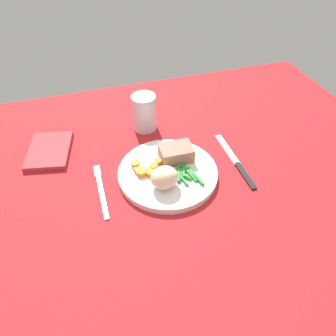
% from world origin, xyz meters
% --- Properties ---
extents(dining_table, '(1.20, 0.90, 0.02)m').
position_xyz_m(dining_table, '(0.00, 0.00, 0.01)').
color(dining_table, red).
rests_on(dining_table, ground).
extents(dinner_plate, '(0.23, 0.23, 0.02)m').
position_xyz_m(dinner_plate, '(-0.01, -0.00, 0.03)').
color(dinner_plate, white).
rests_on(dinner_plate, dining_table).
extents(meat_portion, '(0.08, 0.06, 0.04)m').
position_xyz_m(meat_portion, '(0.02, 0.04, 0.05)').
color(meat_portion, '#A86B56').
rests_on(meat_portion, dinner_plate).
extents(mashed_potatoes, '(0.06, 0.05, 0.05)m').
position_xyz_m(mashed_potatoes, '(-0.03, -0.04, 0.06)').
color(mashed_potatoes, beige).
rests_on(mashed_potatoes, dinner_plate).
extents(carrot_slices, '(0.07, 0.06, 0.01)m').
position_xyz_m(carrot_slices, '(-0.06, 0.01, 0.04)').
color(carrot_slices, orange).
rests_on(carrot_slices, dinner_plate).
extents(green_beans, '(0.06, 0.10, 0.01)m').
position_xyz_m(green_beans, '(0.02, -0.02, 0.04)').
color(green_beans, '#2D8C38').
rests_on(green_beans, dinner_plate).
extents(fork, '(0.01, 0.17, 0.00)m').
position_xyz_m(fork, '(-0.17, -0.00, 0.02)').
color(fork, silver).
rests_on(fork, dining_table).
extents(knife, '(0.02, 0.21, 0.01)m').
position_xyz_m(knife, '(0.16, -0.00, 0.02)').
color(knife, black).
rests_on(knife, dining_table).
extents(water_glass, '(0.07, 0.07, 0.10)m').
position_xyz_m(water_glass, '(-0.02, 0.20, 0.06)').
color(water_glass, silver).
rests_on(water_glass, dining_table).
extents(napkin, '(0.13, 0.16, 0.01)m').
position_xyz_m(napkin, '(-0.28, 0.17, 0.03)').
color(napkin, '#B2383D').
rests_on(napkin, dining_table).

